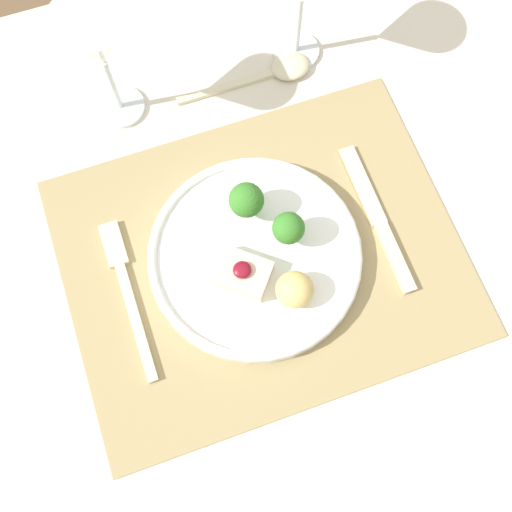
# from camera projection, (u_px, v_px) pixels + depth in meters

# --- Properties ---
(ground_plane) EXTENTS (8.00, 8.00, 0.00)m
(ground_plane) POSITION_uv_depth(u_px,v_px,m) (259.00, 358.00, 1.45)
(ground_plane) COLOR brown
(dining_table) EXTENTS (1.23, 0.92, 0.76)m
(dining_table) POSITION_uv_depth(u_px,v_px,m) (261.00, 282.00, 0.83)
(dining_table) COLOR beige
(dining_table) RESTS_ON ground_plane
(placemat) EXTENTS (0.47, 0.37, 0.00)m
(placemat) POSITION_uv_depth(u_px,v_px,m) (262.00, 257.00, 0.73)
(placemat) COLOR #9E895B
(placemat) RESTS_ON dining_table
(dinner_plate) EXTENTS (0.26, 0.26, 0.07)m
(dinner_plate) POSITION_uv_depth(u_px,v_px,m) (257.00, 257.00, 0.71)
(dinner_plate) COLOR white
(dinner_plate) RESTS_ON placemat
(fork) EXTENTS (0.02, 0.20, 0.01)m
(fork) POSITION_uv_depth(u_px,v_px,m) (126.00, 287.00, 0.71)
(fork) COLOR beige
(fork) RESTS_ON placemat
(knife) EXTENTS (0.02, 0.20, 0.01)m
(knife) POSITION_uv_depth(u_px,v_px,m) (381.00, 227.00, 0.73)
(knife) COLOR beige
(knife) RESTS_ON placemat
(spoon) EXTENTS (0.19, 0.04, 0.02)m
(spoon) POSITION_uv_depth(u_px,v_px,m) (277.00, 70.00, 0.81)
(spoon) COLOR beige
(spoon) RESTS_ON dining_table
(wine_glass_far) EXTENTS (0.09, 0.09, 0.17)m
(wine_glass_far) POSITION_uv_depth(u_px,v_px,m) (97.00, 45.00, 0.67)
(wine_glass_far) COLOR white
(wine_glass_far) RESTS_ON dining_table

